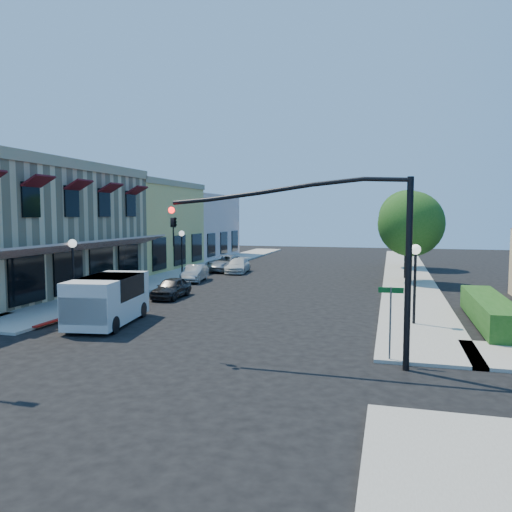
% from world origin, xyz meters
% --- Properties ---
extents(ground, '(120.00, 120.00, 0.00)m').
position_xyz_m(ground, '(0.00, 0.00, 0.00)').
color(ground, black).
rests_on(ground, ground).
extents(sidewalk_left, '(3.50, 50.00, 0.12)m').
position_xyz_m(sidewalk_left, '(-8.75, 27.00, 0.06)').
color(sidewalk_left, gray).
rests_on(sidewalk_left, ground).
extents(sidewalk_right, '(3.50, 50.00, 0.12)m').
position_xyz_m(sidewalk_right, '(8.75, 27.00, 0.06)').
color(sidewalk_right, gray).
rests_on(sidewalk_right, ground).
extents(curb_red_strip, '(0.25, 10.00, 0.06)m').
position_xyz_m(curb_red_strip, '(-6.90, 8.00, 0.00)').
color(curb_red_strip, maroon).
rests_on(curb_red_strip, ground).
extents(corner_brick_building, '(11.77, 18.20, 8.10)m').
position_xyz_m(corner_brick_building, '(-15.45, 11.00, 4.01)').
color(corner_brick_building, '#CCB68A').
rests_on(corner_brick_building, ground).
extents(yellow_stucco_building, '(10.00, 12.00, 7.60)m').
position_xyz_m(yellow_stucco_building, '(-15.50, 26.00, 3.80)').
color(yellow_stucco_building, '#D7B661').
rests_on(yellow_stucco_building, ground).
extents(pink_stucco_building, '(10.00, 12.00, 7.00)m').
position_xyz_m(pink_stucco_building, '(-15.50, 38.00, 3.50)').
color(pink_stucco_building, beige).
rests_on(pink_stucco_building, ground).
extents(hedge, '(1.40, 8.00, 1.10)m').
position_xyz_m(hedge, '(11.70, 9.00, 0.00)').
color(hedge, '#1B4B15').
rests_on(hedge, ground).
extents(street_tree_a, '(4.56, 4.56, 6.48)m').
position_xyz_m(street_tree_a, '(8.80, 22.00, 4.19)').
color(street_tree_a, '#311D13').
rests_on(street_tree_a, ground).
extents(street_tree_b, '(4.94, 4.94, 7.02)m').
position_xyz_m(street_tree_b, '(8.80, 32.00, 4.54)').
color(street_tree_b, '#311D13').
rests_on(street_tree_b, ground).
extents(signal_mast_arm, '(8.01, 0.39, 6.00)m').
position_xyz_m(signal_mast_arm, '(5.86, 1.50, 4.09)').
color(signal_mast_arm, black).
rests_on(signal_mast_arm, ground).
extents(street_name_sign, '(0.80, 0.06, 2.50)m').
position_xyz_m(street_name_sign, '(7.50, 2.20, 1.70)').
color(street_name_sign, '#595B5E').
rests_on(street_name_sign, ground).
extents(lamppost_left_near, '(0.44, 0.44, 3.57)m').
position_xyz_m(lamppost_left_near, '(-8.50, 8.00, 2.74)').
color(lamppost_left_near, black).
rests_on(lamppost_left_near, ground).
extents(lamppost_left_far, '(0.44, 0.44, 3.57)m').
position_xyz_m(lamppost_left_far, '(-8.50, 22.00, 2.74)').
color(lamppost_left_far, black).
rests_on(lamppost_left_far, ground).
extents(lamppost_right_near, '(0.44, 0.44, 3.57)m').
position_xyz_m(lamppost_right_near, '(8.50, 8.00, 2.74)').
color(lamppost_right_near, black).
rests_on(lamppost_right_near, ground).
extents(lamppost_right_far, '(0.44, 0.44, 3.57)m').
position_xyz_m(lamppost_right_far, '(8.50, 24.00, 2.74)').
color(lamppost_right_far, black).
rests_on(lamppost_right_far, ground).
extents(white_van, '(2.72, 5.03, 2.12)m').
position_xyz_m(white_van, '(-4.53, 4.81, 1.23)').
color(white_van, silver).
rests_on(white_van, ground).
extents(parked_car_a, '(1.48, 3.51, 1.19)m').
position_xyz_m(parked_car_a, '(-4.80, 12.00, 0.59)').
color(parked_car_a, black).
rests_on(parked_car_a, ground).
extents(parked_car_b, '(1.74, 3.79, 1.20)m').
position_xyz_m(parked_car_b, '(-6.20, 19.00, 0.60)').
color(parked_car_b, '#929697').
rests_on(parked_car_b, ground).
extents(parked_car_c, '(2.04, 4.19, 1.18)m').
position_xyz_m(parked_car_c, '(-4.80, 25.00, 0.59)').
color(parked_car_c, silver).
rests_on(parked_car_c, ground).
extents(parked_car_d, '(2.80, 5.08, 1.35)m').
position_xyz_m(parked_car_d, '(-6.20, 26.00, 0.67)').
color(parked_car_d, gray).
rests_on(parked_car_d, ground).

